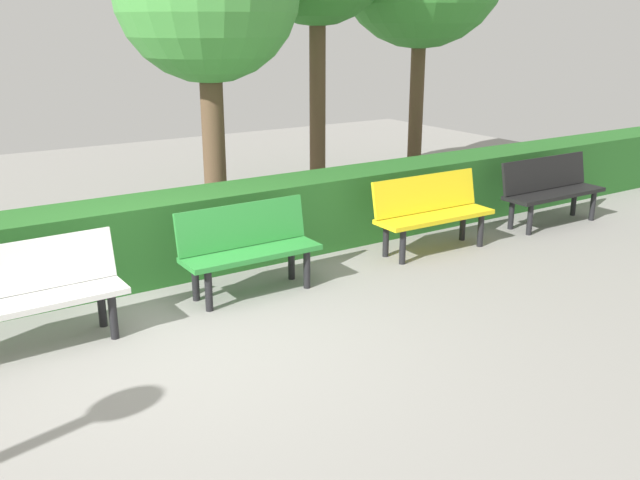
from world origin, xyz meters
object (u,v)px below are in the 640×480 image
bench_yellow (431,210)px  bench_white (18,293)px  bench_green (248,245)px  bench_black (550,187)px

bench_yellow → bench_white: 4.47m
bench_yellow → bench_green: size_ratio=1.09×
bench_yellow → bench_white: bearing=2.8°
bench_black → bench_yellow: same height
bench_black → bench_green: bearing=0.5°
bench_black → bench_white: size_ratio=0.94×
bench_black → bench_green: (4.41, 0.01, -0.00)m
bench_green → bench_white: bearing=3.3°
bench_green → bench_white: same height
bench_green → bench_yellow: bearing=-179.2°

